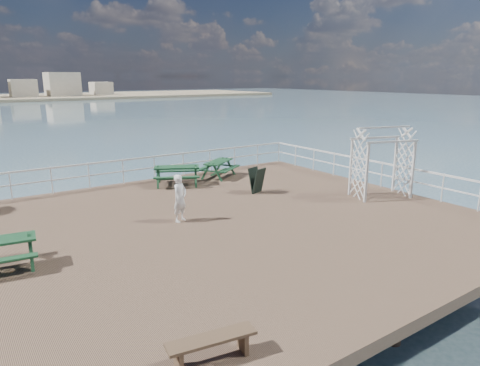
% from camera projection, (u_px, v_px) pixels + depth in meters
% --- Properties ---
extents(ground, '(18.00, 14.00, 0.30)m').
position_uv_depth(ground, '(200.00, 232.00, 13.47)').
color(ground, brown).
rests_on(ground, ground).
extents(sea_backdrop, '(300.00, 300.00, 9.20)m').
position_uv_depth(sea_backdrop, '(16.00, 94.00, 127.64)').
color(sea_backdrop, '#456675').
rests_on(sea_backdrop, ground).
extents(railing, '(17.77, 13.76, 1.10)m').
position_uv_depth(railing, '(162.00, 184.00, 15.23)').
color(railing, silver).
rests_on(railing, ground).
extents(picnic_table_b, '(2.43, 2.27, 0.94)m').
position_uv_depth(picnic_table_b, '(177.00, 171.00, 18.51)').
color(picnic_table_b, '#163D21').
rests_on(picnic_table_b, ground).
extents(picnic_table_c, '(2.29, 2.19, 0.87)m').
position_uv_depth(picnic_table_c, '(218.00, 165.00, 20.00)').
color(picnic_table_c, '#163D21').
rests_on(picnic_table_c, ground).
extents(flat_bench_near, '(1.56, 0.60, 0.44)m').
position_uv_depth(flat_bench_near, '(212.00, 343.00, 7.05)').
color(flat_bench_near, brown).
rests_on(flat_bench_near, ground).
extents(trellis_arbor, '(2.47, 1.80, 2.75)m').
position_uv_depth(trellis_arbor, '(382.00, 166.00, 16.59)').
color(trellis_arbor, silver).
rests_on(trellis_arbor, ground).
extents(sandwich_board, '(0.75, 0.65, 1.04)m').
position_uv_depth(sandwich_board, '(257.00, 181.00, 17.29)').
color(sandwich_board, black).
rests_on(sandwich_board, ground).
extents(person, '(0.67, 0.58, 1.55)m').
position_uv_depth(person, '(180.00, 198.00, 13.81)').
color(person, white).
rests_on(person, ground).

